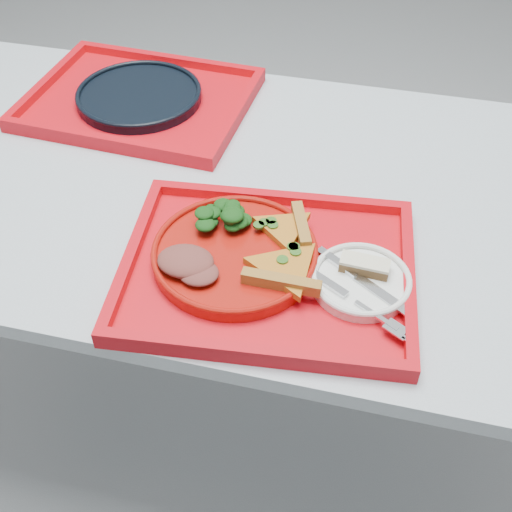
% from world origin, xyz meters
% --- Properties ---
extents(ground, '(10.00, 10.00, 0.00)m').
position_xyz_m(ground, '(0.00, 0.00, 0.00)').
color(ground, gray).
rests_on(ground, ground).
extents(table, '(1.60, 0.80, 0.75)m').
position_xyz_m(table, '(0.00, 0.00, 0.68)').
color(table, '#A1AAB4').
rests_on(table, ground).
extents(tray_main, '(0.48, 0.39, 0.01)m').
position_xyz_m(tray_main, '(0.12, -0.21, 0.76)').
color(tray_main, red).
rests_on(tray_main, table).
extents(tray_far, '(0.47, 0.38, 0.01)m').
position_xyz_m(tray_far, '(-0.25, 0.21, 0.76)').
color(tray_far, red).
rests_on(tray_far, table).
extents(dinner_plate, '(0.26, 0.26, 0.02)m').
position_xyz_m(dinner_plate, '(0.06, -0.20, 0.77)').
color(dinner_plate, '#A2120A').
rests_on(dinner_plate, tray_main).
extents(side_plate, '(0.15, 0.15, 0.01)m').
position_xyz_m(side_plate, '(0.26, -0.21, 0.77)').
color(side_plate, white).
rests_on(side_plate, tray_main).
extents(navy_plate, '(0.26, 0.26, 0.02)m').
position_xyz_m(navy_plate, '(-0.25, 0.21, 0.77)').
color(navy_plate, black).
rests_on(navy_plate, tray_far).
extents(pizza_slice_a, '(0.12, 0.14, 0.02)m').
position_xyz_m(pizza_slice_a, '(0.15, -0.22, 0.79)').
color(pizza_slice_a, gold).
rests_on(pizza_slice_a, dinner_plate).
extents(pizza_slice_b, '(0.14, 0.13, 0.02)m').
position_xyz_m(pizza_slice_b, '(0.13, -0.14, 0.79)').
color(pizza_slice_b, gold).
rests_on(pizza_slice_b, dinner_plate).
extents(salad_heap, '(0.09, 0.08, 0.04)m').
position_xyz_m(salad_heap, '(0.03, -0.13, 0.80)').
color(salad_heap, black).
rests_on(salad_heap, dinner_plate).
extents(meat_portion, '(0.09, 0.07, 0.03)m').
position_xyz_m(meat_portion, '(0.00, -0.25, 0.79)').
color(meat_portion, brown).
rests_on(meat_portion, dinner_plate).
extents(dessert_bar, '(0.08, 0.03, 0.02)m').
position_xyz_m(dessert_bar, '(0.27, -0.19, 0.79)').
color(dessert_bar, '#50351A').
rests_on(dessert_bar, side_plate).
extents(knife, '(0.16, 0.11, 0.01)m').
position_xyz_m(knife, '(0.27, -0.22, 0.78)').
color(knife, silver).
rests_on(knife, side_plate).
extents(fork, '(0.17, 0.11, 0.01)m').
position_xyz_m(fork, '(0.26, -0.26, 0.78)').
color(fork, silver).
rests_on(fork, side_plate).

